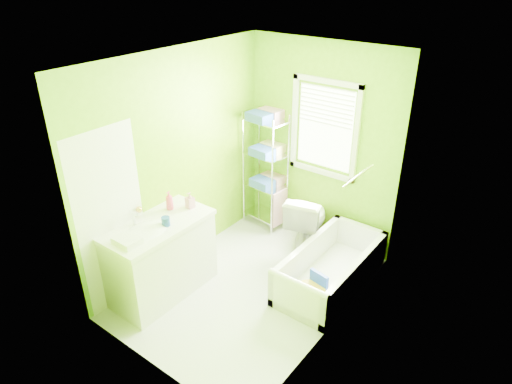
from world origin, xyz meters
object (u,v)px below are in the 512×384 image
Objects in this scene: bathtub at (329,274)px; vanity at (160,256)px; wire_shelf_unit at (267,158)px; toilet at (307,220)px.

bathtub is 1.93m from vanity.
wire_shelf_unit is (0.07, 1.90, 0.54)m from vanity.
vanity is 1.98m from wire_shelf_unit.
vanity is (-0.82, -1.77, 0.08)m from toilet.
toilet reaches higher than bathtub.
toilet is 0.98m from wire_shelf_unit.
vanity reaches higher than toilet.
bathtub is 1.26× the size of vanity.
toilet is 0.48× the size of wire_shelf_unit.
bathtub is 1.76m from wire_shelf_unit.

